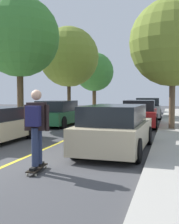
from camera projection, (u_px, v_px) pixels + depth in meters
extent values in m
plane|color=#424244|center=(5.00, 166.00, 6.96)|extent=(80.00, 80.00, 0.00)
cube|color=gold|center=(64.00, 141.00, 10.80)|extent=(0.12, 39.20, 0.01)
cylinder|color=black|center=(31.00, 130.00, 11.32)|extent=(0.22, 0.64, 0.64)
cube|color=#1E5B33|center=(58.00, 117.00, 16.16)|extent=(1.88, 4.26, 0.64)
cube|color=black|center=(57.00, 106.00, 16.03)|extent=(1.64, 2.41, 0.58)
cylinder|color=black|center=(63.00, 123.00, 14.57)|extent=(0.23, 0.64, 0.64)
cylinder|color=black|center=(32.00, 122.00, 15.05)|extent=(0.23, 0.64, 0.64)
cylinder|color=black|center=(80.00, 118.00, 17.29)|extent=(0.23, 0.64, 0.64)
cylinder|color=black|center=(54.00, 118.00, 17.78)|extent=(0.23, 0.64, 0.64)
cube|color=#BCAD89|center=(116.00, 134.00, 8.78)|extent=(1.87, 4.23, 0.71)
cube|color=black|center=(115.00, 114.00, 8.54)|extent=(1.62, 2.76, 0.54)
cylinder|color=black|center=(102.00, 134.00, 10.36)|extent=(0.24, 0.65, 0.64)
cylinder|color=black|center=(148.00, 136.00, 9.88)|extent=(0.24, 0.65, 0.64)
cylinder|color=black|center=(76.00, 147.00, 7.71)|extent=(0.24, 0.65, 0.64)
cylinder|color=black|center=(137.00, 151.00, 7.22)|extent=(0.24, 0.65, 0.64)
cube|color=maroon|center=(140.00, 117.00, 15.56)|extent=(1.90, 4.20, 0.71)
cube|color=black|center=(140.00, 105.00, 15.55)|extent=(1.64, 2.62, 0.55)
cylinder|color=black|center=(127.00, 118.00, 17.09)|extent=(0.24, 0.65, 0.64)
cylinder|color=black|center=(156.00, 119.00, 16.70)|extent=(0.24, 0.65, 0.64)
cylinder|color=black|center=(121.00, 123.00, 14.44)|extent=(0.24, 0.65, 0.64)
cylinder|color=black|center=(155.00, 124.00, 14.04)|extent=(0.24, 0.65, 0.64)
cube|color=#B7B7BC|center=(148.00, 111.00, 21.23)|extent=(1.96, 4.33, 0.76)
cube|color=black|center=(148.00, 102.00, 21.20)|extent=(1.68, 2.55, 0.57)
cylinder|color=black|center=(138.00, 113.00, 22.83)|extent=(0.24, 0.65, 0.64)
cylinder|color=black|center=(160.00, 113.00, 22.43)|extent=(0.24, 0.65, 0.64)
cylinder|color=black|center=(135.00, 115.00, 20.05)|extent=(0.24, 0.65, 0.64)
cylinder|color=black|center=(160.00, 115.00, 19.65)|extent=(0.24, 0.65, 0.64)
cylinder|color=#4C3823|center=(20.00, 91.00, 15.35)|extent=(0.34, 0.34, 3.60)
sphere|color=#3D7F33|center=(19.00, 37.00, 15.18)|extent=(4.27, 4.27, 4.27)
cylinder|color=#3D2D1E|center=(69.00, 96.00, 22.74)|extent=(0.28, 0.28, 2.96)
sphere|color=olive|center=(69.00, 57.00, 22.56)|extent=(4.72, 4.72, 4.72)
cylinder|color=#4C3823|center=(94.00, 96.00, 30.29)|extent=(0.40, 0.40, 3.04)
sphere|color=#3D7F33|center=(94.00, 72.00, 30.14)|extent=(4.08, 4.08, 4.08)
cylinder|color=brown|center=(172.00, 99.00, 13.44)|extent=(0.28, 0.28, 2.77)
sphere|color=olive|center=(173.00, 42.00, 13.28)|extent=(4.08, 4.08, 4.08)
cylinder|color=#4C3823|center=(171.00, 98.00, 20.96)|extent=(0.29, 0.29, 2.78)
sphere|color=#3D7F33|center=(172.00, 64.00, 20.81)|extent=(3.07, 3.07, 3.07)
cube|color=black|center=(37.00, 168.00, 6.41)|extent=(0.30, 0.86, 0.02)
cylinder|color=beige|center=(39.00, 167.00, 6.76)|extent=(0.03, 0.06, 0.06)
cylinder|color=beige|center=(46.00, 167.00, 6.73)|extent=(0.03, 0.06, 0.06)
cylinder|color=beige|center=(27.00, 175.00, 6.09)|extent=(0.03, 0.06, 0.06)
cylinder|color=beige|center=(36.00, 175.00, 6.06)|extent=(0.03, 0.06, 0.06)
cube|color=#99999E|center=(42.00, 165.00, 6.74)|extent=(0.10, 0.05, 0.02)
cube|color=#99999E|center=(31.00, 173.00, 6.07)|extent=(0.10, 0.05, 0.02)
cube|color=black|center=(41.00, 164.00, 6.62)|extent=(0.12, 0.27, 0.06)
cube|color=black|center=(34.00, 168.00, 6.19)|extent=(0.12, 0.27, 0.06)
cylinder|color=#283351|center=(39.00, 145.00, 6.49)|extent=(0.16, 0.16, 0.84)
cylinder|color=#283351|center=(35.00, 147.00, 6.26)|extent=(0.16, 0.16, 0.84)
cube|color=black|center=(37.00, 116.00, 6.34)|extent=(0.42, 0.26, 0.62)
sphere|color=tan|center=(36.00, 95.00, 6.31)|extent=(0.23, 0.23, 0.23)
cylinder|color=black|center=(26.00, 118.00, 6.38)|extent=(0.10, 0.10, 0.58)
cylinder|color=black|center=(47.00, 118.00, 6.29)|extent=(0.10, 0.10, 0.58)
cube|color=#1E1E4C|center=(33.00, 116.00, 6.14)|extent=(0.32, 0.21, 0.44)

